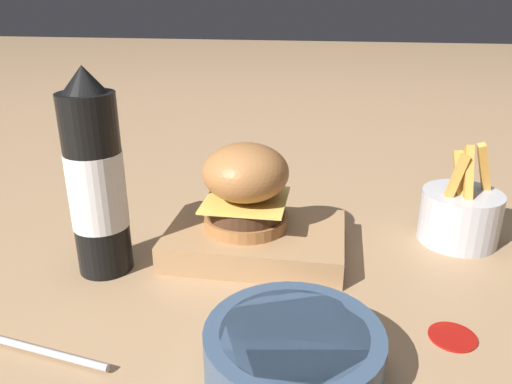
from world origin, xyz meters
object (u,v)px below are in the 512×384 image
object	(u,v)px
side_bowl	(294,351)
ketchup_bottle	(96,182)
burger	(246,186)
fries_basket	(460,215)
serving_board	(256,240)

from	to	relation	value
side_bowl	ketchup_bottle	bearing A→B (deg)	149.22
ketchup_bottle	side_bowl	xyz separation A→B (m)	(0.24, -0.14, -0.09)
burger	ketchup_bottle	xyz separation A→B (m)	(-0.16, -0.07, 0.02)
ketchup_bottle	side_bowl	distance (m)	0.30
ketchup_bottle	fries_basket	xyz separation A→B (m)	(0.44, 0.15, -0.07)
fries_basket	side_bowl	distance (m)	0.35
fries_basket	side_bowl	bearing A→B (deg)	-123.86
burger	side_bowl	world-z (taller)	burger
serving_board	burger	size ratio (longest dim) A/B	2.05
burger	ketchup_bottle	size ratio (longest dim) A/B	0.45
side_bowl	burger	bearing A→B (deg)	110.66
fries_basket	side_bowl	world-z (taller)	fries_basket
burger	side_bowl	size ratio (longest dim) A/B	0.69
serving_board	fries_basket	size ratio (longest dim) A/B	1.61
serving_board	burger	world-z (taller)	burger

